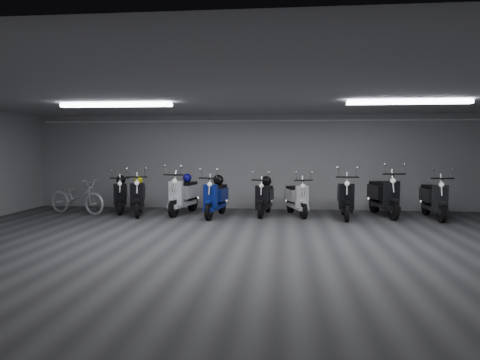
# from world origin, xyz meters

# --- Properties ---
(floor) EXTENTS (14.00, 10.00, 0.01)m
(floor) POSITION_xyz_m (0.00, 0.00, -0.01)
(floor) COLOR #363639
(floor) RESTS_ON ground
(ceiling) EXTENTS (14.00, 10.00, 0.01)m
(ceiling) POSITION_xyz_m (0.00, 0.00, 2.80)
(ceiling) COLOR gray
(ceiling) RESTS_ON ground
(back_wall) EXTENTS (14.00, 0.01, 2.80)m
(back_wall) POSITION_xyz_m (0.00, 5.00, 1.40)
(back_wall) COLOR #959497
(back_wall) RESTS_ON ground
(front_wall) EXTENTS (14.00, 0.01, 2.80)m
(front_wall) POSITION_xyz_m (0.00, -5.00, 1.40)
(front_wall) COLOR #959497
(front_wall) RESTS_ON ground
(fluor_strip_left) EXTENTS (2.40, 0.18, 0.08)m
(fluor_strip_left) POSITION_xyz_m (-3.00, 1.00, 2.74)
(fluor_strip_left) COLOR white
(fluor_strip_left) RESTS_ON ceiling
(fluor_strip_right) EXTENTS (2.40, 0.18, 0.08)m
(fluor_strip_right) POSITION_xyz_m (3.00, 1.00, 2.74)
(fluor_strip_right) COLOR white
(fluor_strip_right) RESTS_ON ceiling
(conduit) EXTENTS (13.60, 0.05, 0.05)m
(conduit) POSITION_xyz_m (0.00, 4.92, 2.62)
(conduit) COLOR white
(conduit) RESTS_ON back_wall
(scooter_0) EXTENTS (1.06, 1.78, 1.25)m
(scooter_0) POSITION_xyz_m (-4.04, 3.88, 0.63)
(scooter_0) COLOR black
(scooter_0) RESTS_ON floor
(scooter_1) EXTENTS (1.06, 1.89, 1.34)m
(scooter_1) POSITION_xyz_m (-3.39, 3.44, 0.67)
(scooter_1) COLOR black
(scooter_1) RESTS_ON floor
(scooter_2) EXTENTS (0.99, 1.96, 1.39)m
(scooter_2) POSITION_xyz_m (-2.20, 3.74, 0.70)
(scooter_2) COLOR white
(scooter_2) RESTS_ON floor
(scooter_4) EXTENTS (0.84, 1.85, 1.33)m
(scooter_4) POSITION_xyz_m (-1.24, 3.34, 0.66)
(scooter_4) COLOR navy
(scooter_4) RESTS_ON floor
(scooter_5) EXTENTS (0.77, 1.72, 1.24)m
(scooter_5) POSITION_xyz_m (0.03, 3.75, 0.62)
(scooter_5) COLOR black
(scooter_5) RESTS_ON floor
(scooter_6) EXTENTS (1.02, 1.75, 1.24)m
(scooter_6) POSITION_xyz_m (0.90, 3.76, 0.62)
(scooter_6) COLOR silver
(scooter_6) RESTS_ON floor
(scooter_7) EXTENTS (0.74, 1.89, 1.38)m
(scooter_7) POSITION_xyz_m (2.14, 3.48, 0.69)
(scooter_7) COLOR black
(scooter_7) RESTS_ON floor
(scooter_8) EXTENTS (0.98, 2.04, 1.46)m
(scooter_8) POSITION_xyz_m (3.19, 3.84, 0.73)
(scooter_8) COLOR black
(scooter_8) RESTS_ON floor
(scooter_9) EXTENTS (0.61, 1.82, 1.35)m
(scooter_9) POSITION_xyz_m (4.39, 3.60, 0.68)
(scooter_9) COLOR black
(scooter_9) RESTS_ON floor
(bicycle) EXTENTS (1.93, 1.14, 1.18)m
(bicycle) POSITION_xyz_m (-5.14, 3.47, 0.59)
(bicycle) COLOR silver
(bicycle) RESTS_ON floor
(helmet_0) EXTENTS (0.24, 0.24, 0.24)m
(helmet_0) POSITION_xyz_m (-3.46, 3.68, 0.95)
(helmet_0) COLOR #E9F00E
(helmet_0) RESTS_ON scooter_1
(helmet_1) EXTENTS (0.27, 0.27, 0.27)m
(helmet_1) POSITION_xyz_m (-4.11, 4.10, 0.91)
(helmet_1) COLOR black
(helmet_1) RESTS_ON scooter_0
(helmet_2) EXTENTS (0.29, 0.29, 0.29)m
(helmet_2) POSITION_xyz_m (-1.21, 3.58, 0.97)
(helmet_2) COLOR black
(helmet_2) RESTS_ON scooter_4
(helmet_3) EXTENTS (0.24, 0.24, 0.24)m
(helmet_3) POSITION_xyz_m (-2.15, 3.99, 0.99)
(helmet_3) COLOR #0F0B80
(helmet_3) RESTS_ON scooter_2
(helmet_4) EXTENTS (0.29, 0.29, 0.29)m
(helmet_4) POSITION_xyz_m (0.06, 3.98, 0.91)
(helmet_4) COLOR black
(helmet_4) RESTS_ON scooter_5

